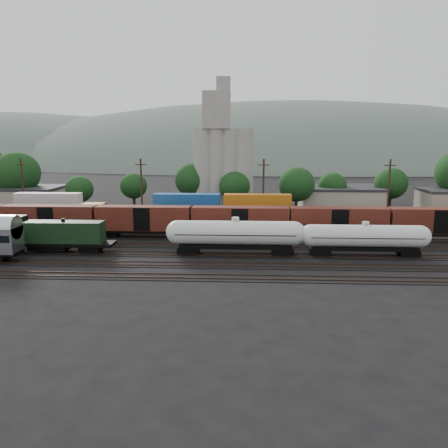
{
  "coord_description": "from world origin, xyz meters",
  "views": [
    {
      "loc": [
        8.48,
        -62.96,
        15.54
      ],
      "look_at": [
        5.3,
        2.0,
        3.0
      ],
      "focal_mm": 35.0,
      "sensor_mm": 36.0,
      "label": 1
    }
  ],
  "objects_px": {
    "tank_car_a": "(235,234)",
    "orange_locomotive": "(120,217)",
    "green_locomotive": "(41,234)",
    "grain_silo": "(222,159)"
  },
  "relations": [
    {
      "from": "green_locomotive",
      "to": "grain_silo",
      "type": "relative_size",
      "value": 0.63
    },
    {
      "from": "green_locomotive",
      "to": "grain_silo",
      "type": "bearing_deg",
      "value": 60.62
    },
    {
      "from": "green_locomotive",
      "to": "orange_locomotive",
      "type": "height_order",
      "value": "green_locomotive"
    },
    {
      "from": "tank_car_a",
      "to": "orange_locomotive",
      "type": "distance_m",
      "value": 25.18
    },
    {
      "from": "grain_silo",
      "to": "orange_locomotive",
      "type": "bearing_deg",
      "value": -122.11
    },
    {
      "from": "orange_locomotive",
      "to": "tank_car_a",
      "type": "bearing_deg",
      "value": -36.57
    },
    {
      "from": "tank_car_a",
      "to": "grain_silo",
      "type": "distance_m",
      "value": 42.02
    },
    {
      "from": "orange_locomotive",
      "to": "grain_silo",
      "type": "relative_size",
      "value": 0.63
    },
    {
      "from": "green_locomotive",
      "to": "tank_car_a",
      "type": "height_order",
      "value": "tank_car_a"
    },
    {
      "from": "tank_car_a",
      "to": "orange_locomotive",
      "type": "height_order",
      "value": "tank_car_a"
    }
  ]
}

